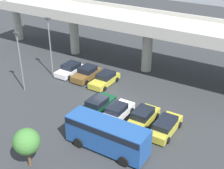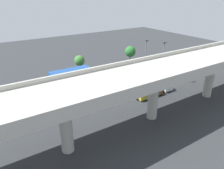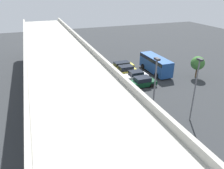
# 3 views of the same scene
# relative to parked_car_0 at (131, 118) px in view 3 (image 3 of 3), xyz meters

# --- Properties ---
(ground_plane) EXTENTS (109.10, 109.10, 0.00)m
(ground_plane) POSITION_rel_parked_car_0_xyz_m (8.47, -3.63, -0.69)
(ground_plane) COLOR #2D3033
(highway_overpass) EXTENTS (52.32, 7.76, 7.83)m
(highway_overpass) POSITION_rel_parked_car_0_xyz_m (8.47, 6.60, 5.65)
(highway_overpass) COLOR #ADAAA0
(highway_overpass) RESTS_ON ground_plane
(parked_car_0) EXTENTS (2.24, 4.42, 1.46)m
(parked_car_0) POSITION_rel_parked_car_0_xyz_m (0.00, 0.00, 0.00)
(parked_car_0) COLOR silver
(parked_car_0) RESTS_ON ground_plane
(parked_car_1) EXTENTS (2.26, 4.56, 1.65)m
(parked_car_1) POSITION_rel_parked_car_0_xyz_m (2.82, 0.04, 0.07)
(parked_car_1) COLOR brown
(parked_car_1) RESTS_ON ground_plane
(parked_car_2) EXTENTS (2.20, 4.82, 1.51)m
(parked_car_2) POSITION_rel_parked_car_0_xyz_m (5.79, -0.05, 0.01)
(parked_car_2) COLOR gold
(parked_car_2) RESTS_ON ground_plane
(parked_car_3) EXTENTS (2.14, 4.76, 1.54)m
(parked_car_3) POSITION_rel_parked_car_0_xyz_m (8.62, -5.81, 0.03)
(parked_car_3) COLOR #0C381E
(parked_car_3) RESTS_ON ground_plane
(parked_car_4) EXTENTS (2.13, 4.46, 1.57)m
(parked_car_4) POSITION_rel_parked_car_0_xyz_m (11.23, -5.92, 0.05)
(parked_car_4) COLOR silver
(parked_car_4) RESTS_ON ground_plane
(parked_car_5) EXTENTS (2.09, 4.48, 1.65)m
(parked_car_5) POSITION_rel_parked_car_0_xyz_m (14.06, -5.37, 0.09)
(parked_car_5) COLOR gold
(parked_car_5) RESTS_ON ground_plane
(parked_car_6) EXTENTS (2.07, 4.88, 1.51)m
(parked_car_6) POSITION_rel_parked_car_0_xyz_m (16.72, -5.73, 0.04)
(parked_car_6) COLOR gold
(parked_car_6) RESTS_ON ground_plane
(shuttle_bus) EXTENTS (7.86, 2.67, 2.93)m
(shuttle_bus) POSITION_rel_parked_car_0_xyz_m (13.18, -10.99, 1.06)
(shuttle_bus) COLOR #1E478C
(shuttle_bus) RESTS_ON ground_plane
(lamp_post_near_aisle) EXTENTS (0.70, 0.35, 7.57)m
(lamp_post_near_aisle) POSITION_rel_parked_car_0_xyz_m (-1.89, -6.81, 3.78)
(lamp_post_near_aisle) COLOR slate
(lamp_post_near_aisle) RESTS_ON ground_plane
(lamp_post_mid_lot) EXTENTS (0.70, 0.35, 8.12)m
(lamp_post_mid_lot) POSITION_rel_parked_car_0_xyz_m (-1.64, -1.74, 4.06)
(lamp_post_mid_lot) COLOR slate
(lamp_post_mid_lot) RESTS_ON ground_plane
(tree_front_centre) EXTENTS (2.31, 2.31, 3.74)m
(tree_front_centre) POSITION_rel_parked_car_0_xyz_m (8.68, -16.40, 1.88)
(tree_front_centre) COLOR brown
(tree_front_centre) RESTS_ON ground_plane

